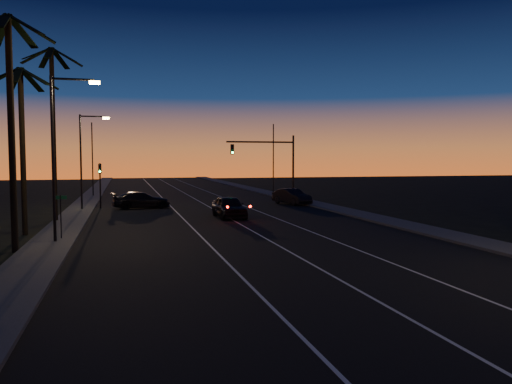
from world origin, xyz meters
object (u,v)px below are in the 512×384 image
object	(u,v)px
lead_car	(229,207)
cross_car	(141,200)
right_car	(292,197)
signal_mast	(271,157)

from	to	relation	value
lead_car	cross_car	distance (m)	11.19
lead_car	right_car	bearing A→B (deg)	48.31
right_car	cross_car	bearing A→B (deg)	-178.88
right_car	cross_car	xyz separation A→B (m)	(-14.83, -0.29, -0.02)
lead_car	right_car	world-z (taller)	lead_car
cross_car	signal_mast	bearing A→B (deg)	5.79
signal_mast	right_car	distance (m)	4.51
signal_mast	right_car	bearing A→B (deg)	-28.77
signal_mast	lead_car	distance (m)	12.97
signal_mast	right_car	size ratio (longest dim) A/B	1.39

